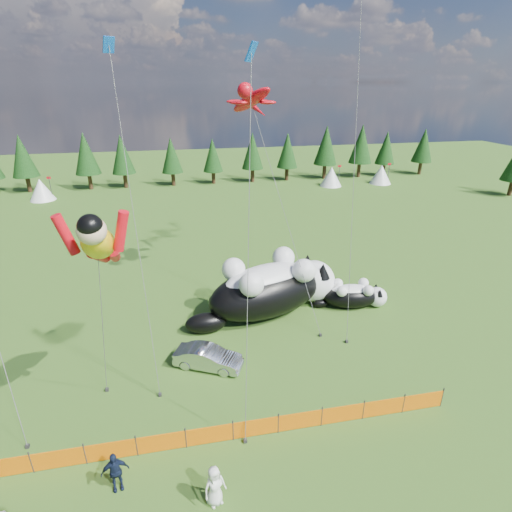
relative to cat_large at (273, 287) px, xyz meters
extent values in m
plane|color=#16370A|center=(-5.16, -6.97, -1.88)|extent=(160.00, 160.00, 0.00)
cylinder|color=#262626|center=(-12.16, -9.97, -1.33)|extent=(0.06, 0.06, 1.10)
cylinder|color=#262626|center=(-10.16, -9.97, -1.33)|extent=(0.06, 0.06, 1.10)
cylinder|color=#262626|center=(-8.16, -9.97, -1.33)|extent=(0.06, 0.06, 1.10)
cylinder|color=#262626|center=(-6.16, -9.97, -1.33)|extent=(0.06, 0.06, 1.10)
cylinder|color=#262626|center=(-4.16, -9.97, -1.33)|extent=(0.06, 0.06, 1.10)
cylinder|color=#262626|center=(-2.16, -9.97, -1.33)|extent=(0.06, 0.06, 1.10)
cylinder|color=#262626|center=(-0.16, -9.97, -1.33)|extent=(0.06, 0.06, 1.10)
cylinder|color=#262626|center=(1.84, -9.97, -1.33)|extent=(0.06, 0.06, 1.10)
cylinder|color=#262626|center=(3.84, -9.97, -1.33)|extent=(0.06, 0.06, 1.10)
cylinder|color=#262626|center=(5.84, -9.97, -1.33)|extent=(0.06, 0.06, 1.10)
cube|color=orange|center=(-13.16, -9.97, -1.38)|extent=(2.00, 0.04, 0.90)
cube|color=orange|center=(-11.16, -9.97, -1.38)|extent=(2.00, 0.04, 0.90)
cube|color=orange|center=(-9.16, -9.97, -1.38)|extent=(2.00, 0.04, 0.90)
cube|color=orange|center=(-7.16, -9.97, -1.38)|extent=(2.00, 0.04, 0.90)
cube|color=orange|center=(-5.16, -9.97, -1.38)|extent=(2.00, 0.04, 0.90)
cube|color=orange|center=(-3.16, -9.97, -1.38)|extent=(2.00, 0.04, 0.90)
cube|color=orange|center=(-1.16, -9.97, -1.38)|extent=(2.00, 0.04, 0.90)
cube|color=orange|center=(0.84, -9.97, -1.38)|extent=(2.00, 0.04, 0.90)
cube|color=orange|center=(2.84, -9.97, -1.38)|extent=(2.00, 0.04, 0.90)
cube|color=orange|center=(4.84, -9.97, -1.38)|extent=(2.00, 0.04, 0.90)
ellipsoid|color=black|center=(-0.45, -0.15, -0.24)|extent=(9.00, 6.21, 3.29)
ellipsoid|color=white|center=(-0.45, -0.15, 0.58)|extent=(6.75, 4.54, 2.01)
sphere|color=white|center=(3.19, 1.05, -0.42)|extent=(2.92, 2.92, 2.92)
sphere|color=#CB4F6C|center=(4.37, 1.44, -0.42)|extent=(0.41, 0.41, 0.41)
ellipsoid|color=black|center=(-4.61, -1.52, -1.24)|extent=(2.83, 2.01, 1.28)
cone|color=black|center=(3.46, 0.22, 0.75)|extent=(1.02, 1.02, 1.02)
cone|color=black|center=(2.91, 1.88, 0.75)|extent=(1.02, 1.02, 1.02)
sphere|color=white|center=(1.08, 1.61, 1.31)|extent=(1.53, 1.53, 1.53)
sphere|color=white|center=(1.83, -0.65, 1.31)|extent=(1.53, 1.53, 1.53)
sphere|color=white|center=(-2.56, 0.41, 1.31)|extent=(1.53, 1.53, 1.53)
sphere|color=white|center=(-1.81, -1.85, 1.31)|extent=(1.53, 1.53, 1.53)
ellipsoid|color=black|center=(5.42, -0.39, -1.11)|extent=(4.07, 2.34, 1.54)
ellipsoid|color=white|center=(5.42, -0.39, -0.72)|extent=(3.07, 1.69, 0.94)
sphere|color=white|center=(7.19, -0.65, -1.20)|extent=(1.37, 1.37, 1.37)
sphere|color=#CB4F6C|center=(7.77, -0.73, -1.20)|extent=(0.19, 0.19, 0.19)
ellipsoid|color=black|center=(3.38, -0.09, -1.58)|extent=(1.27, 0.77, 0.60)
cone|color=black|center=(7.14, -1.06, -0.65)|extent=(0.48, 0.48, 0.48)
cone|color=black|center=(7.25, -0.24, -0.65)|extent=(0.48, 0.48, 0.48)
sphere|color=white|center=(6.43, 0.02, -0.38)|extent=(0.72, 0.72, 0.72)
sphere|color=white|center=(6.27, -1.08, -0.38)|extent=(0.72, 0.72, 0.72)
sphere|color=white|center=(4.65, 0.28, -0.38)|extent=(0.72, 0.72, 0.72)
sphere|color=white|center=(4.49, -0.82, -0.38)|extent=(0.72, 0.72, 0.72)
imported|color=#BCBCC1|center=(-4.78, -4.90, -1.27)|extent=(3.89, 2.73, 1.22)
imported|color=#121B33|center=(-8.80, -11.31, -1.01)|extent=(1.10, 0.70, 1.75)
imported|color=white|center=(-5.21, -12.61, -1.02)|extent=(0.99, 0.83, 1.73)
cylinder|color=#595959|center=(-9.39, -6.56, 2.46)|extent=(0.03, 0.03, 8.62)
cube|color=#262626|center=(-9.95, -5.75, -1.80)|extent=(0.15, 0.15, 0.16)
cylinder|color=#595959|center=(0.87, 1.00, 4.76)|extent=(0.03, 0.03, 15.87)
cube|color=#262626|center=(2.18, -3.36, -1.80)|extent=(0.15, 0.15, 0.16)
cube|color=#262626|center=(-12.78, -8.65, -1.80)|extent=(0.15, 0.15, 0.16)
cylinder|color=#595959|center=(-7.70, -4.65, 6.04)|extent=(0.03, 0.03, 16.07)
cube|color=#262626|center=(-7.33, -6.65, -1.80)|extent=(0.15, 0.15, 0.16)
cylinder|color=#595959|center=(4.21, -1.35, 8.85)|extent=(0.03, 0.03, 22.02)
cube|color=#262626|center=(3.48, -4.31, -1.80)|extent=(0.15, 0.15, 0.16)
cylinder|color=#595959|center=(-3.24, -8.80, 5.80)|extent=(0.03, 0.03, 15.33)
cube|color=#262626|center=(-3.67, -10.19, -1.80)|extent=(0.15, 0.15, 0.16)
camera|label=1|loc=(-5.68, -22.58, 12.35)|focal=28.00mm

